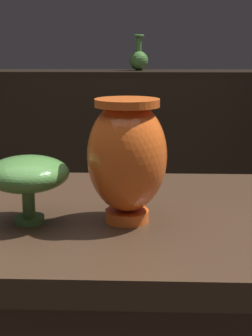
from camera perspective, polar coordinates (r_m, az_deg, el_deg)
name	(u,v)px	position (r m, az deg, el deg)	size (l,w,h in m)	color
back_display_shelf	(138,147)	(3.25, 1.40, 2.39)	(2.60, 0.40, 0.99)	black
vase_centerpiece	(127,156)	(0.95, 0.12, 1.39)	(0.15, 0.15, 0.24)	#E55B1E
vase_tall_behind	(27,175)	(0.97, -11.28, -0.83)	(0.16, 0.16, 0.13)	#477A38
shelf_vase_center	(139,59)	(3.22, 1.47, 12.45)	(0.12, 0.12, 0.22)	#477A38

